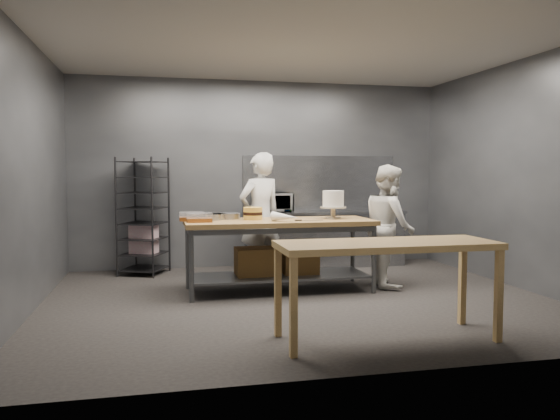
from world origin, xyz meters
name	(u,v)px	position (x,y,z in m)	size (l,w,h in m)	color
ground	(299,299)	(0.00, 0.00, 0.00)	(6.00, 6.00, 0.00)	black
back_wall	(261,174)	(0.00, 2.50, 1.50)	(6.00, 0.04, 3.00)	#4C4F54
work_table	(277,247)	(-0.16, 0.52, 0.57)	(2.40, 0.90, 0.92)	olive
near_counter	(387,251)	(0.38, -1.69, 0.81)	(2.00, 0.70, 0.90)	olive
back_counter	(325,238)	(1.00, 2.18, 0.45)	(2.60, 0.60, 0.90)	slate
splashback_panel	(320,183)	(1.00, 2.48, 1.35)	(2.60, 0.02, 0.90)	slate
speed_rack	(143,217)	(-1.86, 2.10, 0.86)	(0.81, 0.84, 1.75)	black
chef_behind	(260,217)	(-0.25, 1.24, 0.90)	(0.66, 0.43, 1.80)	silver
chef_right	(389,225)	(1.38, 0.51, 0.82)	(0.79, 0.62, 1.63)	silver
microwave	(275,202)	(0.16, 2.18, 1.05)	(0.54, 0.37, 0.30)	black
frosted_cake_stand	(333,201)	(0.60, 0.53, 1.16)	(0.34, 0.34, 0.37)	#B0A48D
layer_cake	(253,213)	(-0.46, 0.60, 1.00)	(0.24, 0.24, 0.16)	gold
cake_pans	(215,217)	(-0.92, 0.73, 0.96)	(0.64, 0.39, 0.07)	gray
piping_bag	(285,217)	(-0.12, 0.22, 0.98)	(0.12, 0.12, 0.38)	white
offset_spatula	(305,220)	(0.15, 0.31, 0.93)	(0.36, 0.02, 0.02)	slate
pastry_clamshells	(195,217)	(-1.19, 0.52, 0.98)	(0.39, 0.42, 0.11)	#A25720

